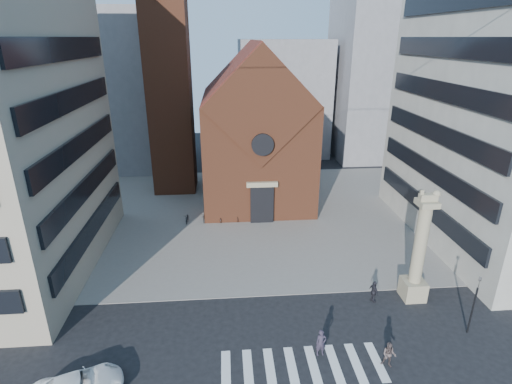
% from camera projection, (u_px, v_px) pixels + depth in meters
% --- Properties ---
extents(ground, '(120.00, 120.00, 0.00)m').
position_uv_depth(ground, '(286.00, 332.00, 26.48)').
color(ground, black).
rests_on(ground, ground).
extents(piazza, '(46.00, 30.00, 0.05)m').
position_uv_depth(piazza, '(260.00, 214.00, 44.12)').
color(piazza, gray).
rests_on(piazza, ground).
extents(zebra_crossing, '(10.20, 3.20, 0.01)m').
position_uv_depth(zebra_crossing, '(302.00, 366.00, 23.73)').
color(zebra_crossing, white).
rests_on(zebra_crossing, ground).
extents(church, '(12.00, 16.65, 18.00)m').
position_uv_depth(church, '(256.00, 131.00, 46.84)').
color(church, brown).
rests_on(church, ground).
extents(campanile, '(5.50, 5.50, 31.20)m').
position_uv_depth(campanile, '(167.00, 61.00, 46.03)').
color(campanile, brown).
rests_on(campanile, ground).
extents(bg_block_left, '(16.00, 14.00, 22.00)m').
position_uv_depth(bg_block_left, '(111.00, 91.00, 58.15)').
color(bg_block_left, gray).
rests_on(bg_block_left, ground).
extents(bg_block_mid, '(14.00, 12.00, 18.00)m').
position_uv_depth(bg_block_mid, '(282.00, 98.00, 65.47)').
color(bg_block_mid, gray).
rests_on(bg_block_mid, ground).
extents(bg_block_right, '(16.00, 14.00, 24.00)m').
position_uv_depth(bg_block_right, '(386.00, 80.00, 62.80)').
color(bg_block_right, gray).
rests_on(bg_block_right, ground).
extents(lion_column, '(1.63, 1.60, 8.68)m').
position_uv_depth(lion_column, '(418.00, 257.00, 28.76)').
color(lion_column, tan).
rests_on(lion_column, ground).
extents(traffic_light, '(0.13, 0.16, 4.30)m').
position_uv_depth(traffic_light, '(474.00, 304.00, 25.62)').
color(traffic_light, black).
rests_on(traffic_light, ground).
extents(pedestrian_0, '(0.68, 0.47, 1.78)m').
position_uv_depth(pedestrian_0, '(321.00, 343.00, 24.31)').
color(pedestrian_0, '#302838').
rests_on(pedestrian_0, ground).
extents(pedestrian_1, '(1.02, 0.94, 1.67)m').
position_uv_depth(pedestrian_1, '(389.00, 355.00, 23.47)').
color(pedestrian_1, '#534442').
rests_on(pedestrian_1, ground).
extents(pedestrian_2, '(0.65, 1.07, 1.70)m').
position_uv_depth(pedestrian_2, '(374.00, 292.00, 29.24)').
color(pedestrian_2, black).
rests_on(pedestrian_2, ground).
extents(scooter_0, '(0.63, 1.73, 0.91)m').
position_uv_depth(scooter_0, '(187.00, 218.00, 42.03)').
color(scooter_0, black).
rests_on(scooter_0, piazza).
extents(scooter_1, '(0.50, 1.68, 1.00)m').
position_uv_depth(scooter_1, '(204.00, 217.00, 42.14)').
color(scooter_1, black).
rests_on(scooter_1, piazza).
extents(scooter_2, '(0.63, 1.73, 0.91)m').
position_uv_depth(scooter_2, '(221.00, 217.00, 42.29)').
color(scooter_2, black).
rests_on(scooter_2, piazza).
extents(scooter_3, '(0.50, 1.68, 1.00)m').
position_uv_depth(scooter_3, '(237.00, 216.00, 42.41)').
color(scooter_3, black).
rests_on(scooter_3, piazza).
extents(scooter_4, '(0.63, 1.73, 0.91)m').
position_uv_depth(scooter_4, '(254.00, 216.00, 42.56)').
color(scooter_4, black).
rests_on(scooter_4, piazza).
extents(scooter_5, '(0.50, 1.68, 1.00)m').
position_uv_depth(scooter_5, '(270.00, 215.00, 42.67)').
color(scooter_5, black).
rests_on(scooter_5, piazza).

